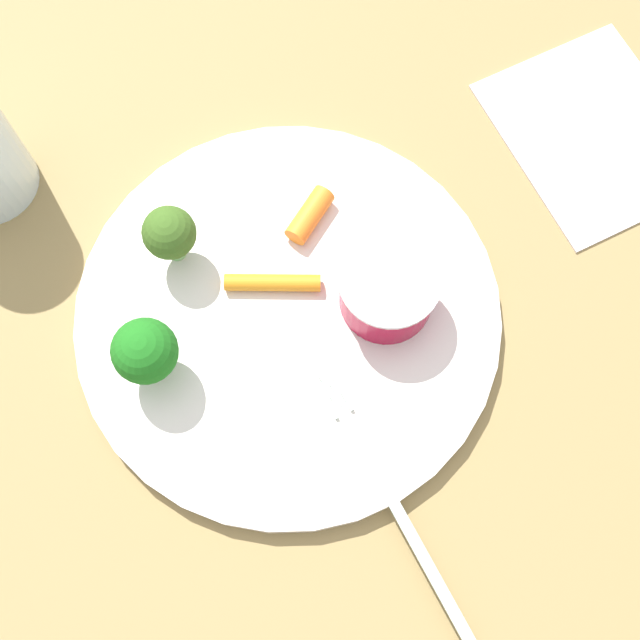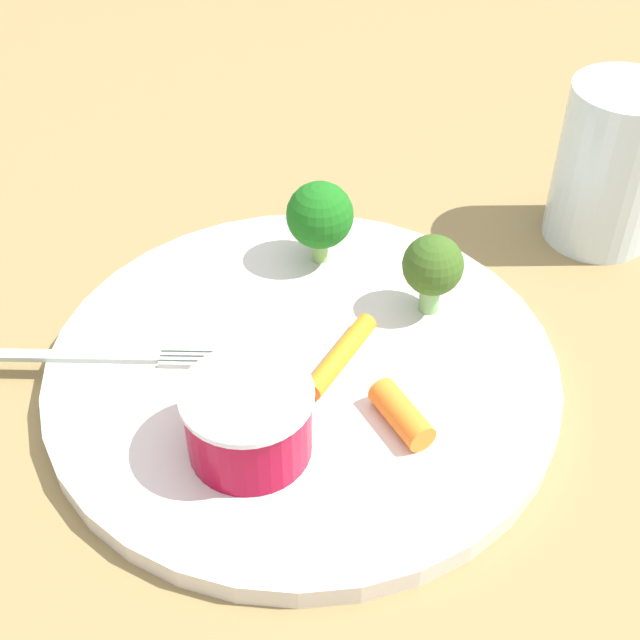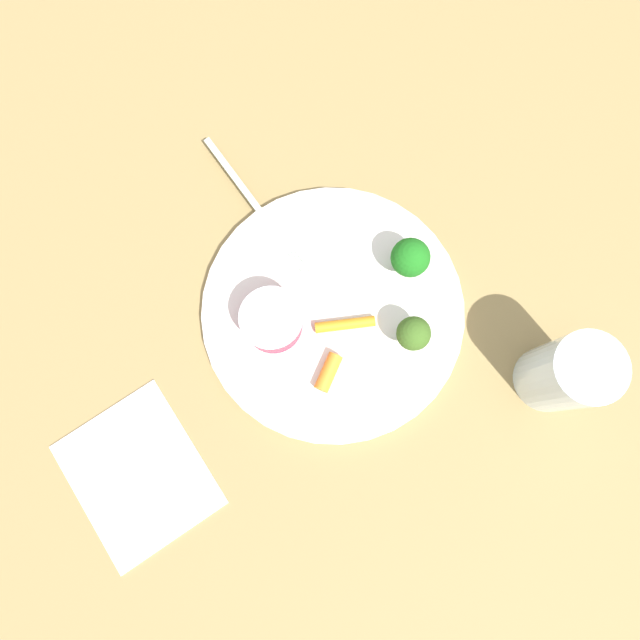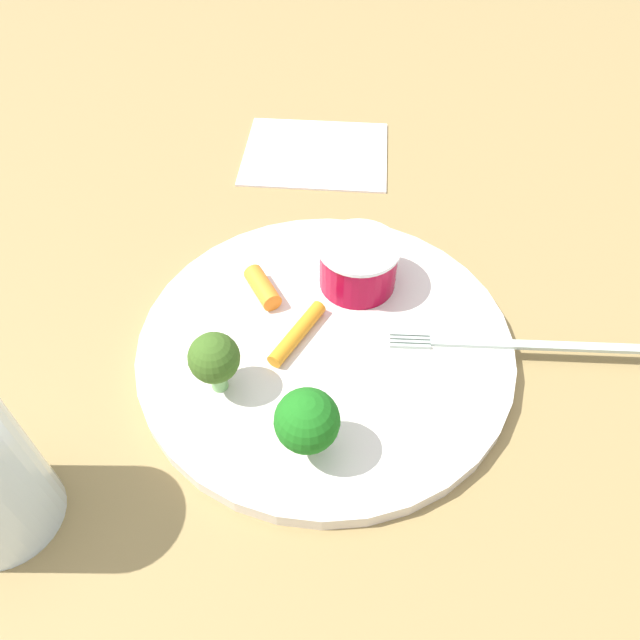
{
  "view_description": "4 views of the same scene",
  "coord_description": "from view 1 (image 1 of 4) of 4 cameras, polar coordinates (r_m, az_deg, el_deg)",
  "views": [
    {
      "loc": [
        0.16,
        -0.0,
        0.47
      ],
      "look_at": [
        0.01,
        0.02,
        0.02
      ],
      "focal_mm": 44.71,
      "sensor_mm": 36.0,
      "label": 1
    },
    {
      "loc": [
        -0.13,
        0.29,
        0.32
      ],
      "look_at": [
        -0.0,
        -0.02,
        0.03
      ],
      "focal_mm": 48.91,
      "sensor_mm": 36.0,
      "label": 2
    },
    {
      "loc": [
        -0.12,
        0.04,
        0.56
      ],
      "look_at": [
        -0.01,
        0.02,
        0.03
      ],
      "focal_mm": 31.71,
      "sensor_mm": 36.0,
      "label": 3
    },
    {
      "loc": [
        0.1,
        -0.24,
        0.33
      ],
      "look_at": [
        -0.0,
        -0.0,
        0.03
      ],
      "focal_mm": 33.23,
      "sensor_mm": 36.0,
      "label": 4
    }
  ],
  "objects": [
    {
      "name": "napkin",
      "position": [
        0.58,
        19.28,
        12.61
      ],
      "size": [
        0.17,
        0.16,
        0.0
      ],
      "primitive_type": "cube",
      "rotation": [
        0.0,
        0.0,
        0.33
      ],
      "color": "white",
      "rests_on": "ground_plane"
    },
    {
      "name": "fork",
      "position": [
        0.46,
        5.7,
        -13.14
      ],
      "size": [
        0.17,
        0.07,
        0.0
      ],
      "color": "#AEBFB3",
      "rests_on": "plate"
    },
    {
      "name": "broccoli_floret_0",
      "position": [
        0.46,
        -12.16,
        -2.17
      ],
      "size": [
        0.04,
        0.04,
        0.05
      ],
      "color": "#8BBC60",
      "rests_on": "plate"
    },
    {
      "name": "broccoli_floret_1",
      "position": [
        0.48,
        -10.47,
        6.12
      ],
      "size": [
        0.03,
        0.03,
        0.05
      ],
      "color": "#82BC6F",
      "rests_on": "plate"
    },
    {
      "name": "sauce_cup",
      "position": [
        0.47,
        5.11,
        2.33
      ],
      "size": [
        0.06,
        0.06,
        0.04
      ],
      "color": "maroon",
      "rests_on": "plate"
    },
    {
      "name": "carrot_stick_0",
      "position": [
        0.49,
        -3.17,
        2.71
      ],
      "size": [
        0.02,
        0.06,
        0.01
      ],
      "primitive_type": "cylinder",
      "rotation": [
        1.57,
        0.0,
        3.01
      ],
      "color": "orange",
      "rests_on": "plate"
    },
    {
      "name": "carrot_stick_1",
      "position": [
        0.5,
        -0.5,
        7.54
      ],
      "size": [
        0.04,
        0.03,
        0.01
      ],
      "primitive_type": "cylinder",
      "rotation": [
        1.57,
        0.0,
        0.9
      ],
      "color": "orange",
      "rests_on": "plate"
    },
    {
      "name": "ground_plane",
      "position": [
        0.5,
        -2.02,
        0.16
      ],
      "size": [
        2.4,
        2.4,
        0.0
      ],
      "primitive_type": "plane",
      "color": "olive"
    },
    {
      "name": "plate",
      "position": [
        0.49,
        -2.05,
        0.39
      ],
      "size": [
        0.26,
        0.26,
        0.01
      ],
      "primitive_type": "cylinder",
      "color": "silver",
      "rests_on": "ground_plane"
    }
  ]
}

